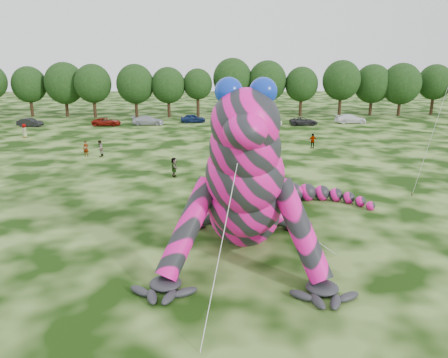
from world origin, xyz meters
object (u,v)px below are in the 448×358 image
tree_11 (267,88)px  car_7 (351,119)px  tree_8 (168,92)px  car_1 (30,122)px  tree_6 (93,91)px  spectator_2 (249,136)px  tree_4 (30,92)px  spectator_5 (174,167)px  car_3 (148,120)px  inflatable_gecko (245,160)px  tree_5 (65,90)px  car_4 (193,118)px  tree_7 (136,91)px  car_5 (268,121)px  tree_12 (301,92)px  tree_14 (372,90)px  tree_13 (341,89)px  tree_15 (401,90)px  spectator_1 (100,148)px  tree_16 (434,90)px  car_6 (304,121)px  tree_10 (232,87)px  car_2 (107,122)px  spectator_0 (86,149)px  spectator_4 (25,131)px  spectator_3 (313,141)px

tree_11 → car_7: size_ratio=1.96×
tree_8 → car_1: (-20.94, -10.67, -3.82)m
tree_6 → spectator_2: size_ratio=6.01×
tree_4 → spectator_5: bearing=-55.4°
car_3 → inflatable_gecko: bearing=-164.0°
tree_4 → tree_5: bearing=-2.4°
tree_6 → tree_8: bearing=1.3°
car_4 → car_7: car_7 is taller
tree_7 → car_1: bearing=-145.2°
tree_5 → car_4: size_ratio=2.35×
inflatable_gecko → car_5: size_ratio=4.68×
tree_4 → spectator_5: size_ratio=5.07×
tree_12 → tree_14: tree_14 is taller
tree_6 → tree_5: bearing=162.5°
tree_4 → tree_8: (25.42, -1.73, -0.06)m
inflatable_gecko → car_1: (-30.73, 45.02, -4.23)m
tree_5 → tree_13: 50.27m
inflatable_gecko → tree_15: bearing=64.4°
spectator_5 → tree_12: bearing=-34.7°
tree_11 → tree_13: 13.39m
tree_13 → car_5: 18.60m
spectator_1 → spectator_5: spectator_1 is taller
tree_5 → tree_13: bearing=-1.5°
tree_7 → tree_16: bearing=2.6°
tree_15 → car_1: bearing=-169.8°
tree_14 → spectator_1: 54.64m
car_1 → spectator_1: (16.45, -22.13, 0.25)m
tree_12 → tree_15: tree_15 is taller
car_6 → spectator_1: (-27.08, -22.44, 0.28)m
tree_10 → car_5: bearing=-66.9°
tree_6 → tree_8: 13.34m
tree_7 → spectator_2: size_ratio=6.00×
tree_4 → car_5: 44.22m
car_4 → car_6: 18.25m
tree_4 → car_2: size_ratio=1.99×
tree_15 → tree_16: (6.97, 1.60, -0.13)m
car_3 → car_1: bearing=94.8°
car_3 → car_5: (19.37, -1.19, -0.05)m
spectator_0 → tree_13: bearing=45.2°
tree_6 → spectator_4: tree_6 is taller
tree_7 → spectator_3: 38.83m
tree_10 → car_4: size_ratio=2.52×
car_2 → spectator_1: 23.10m
spectator_0 → spectator_4: size_ratio=0.93×
tree_6 → spectator_2: tree_6 is taller
tree_13 → tree_14: size_ratio=1.08×
tree_7 → car_1: 18.81m
tree_6 → tree_13: 44.69m
tree_14 → car_4: size_ratio=2.26×
car_4 → car_5: 12.72m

